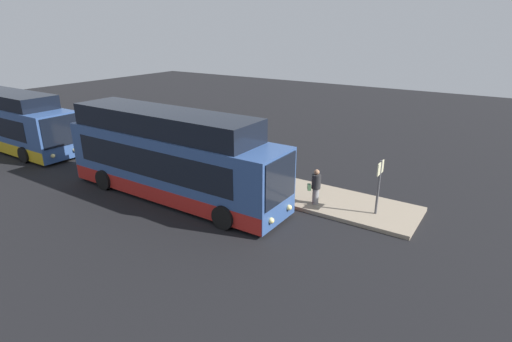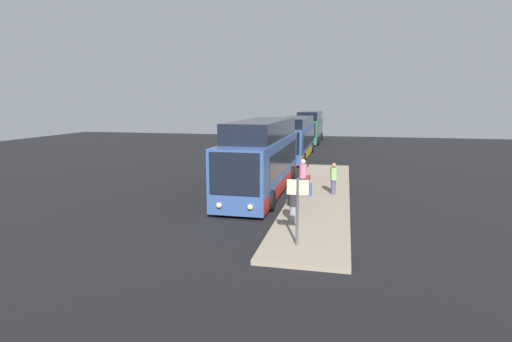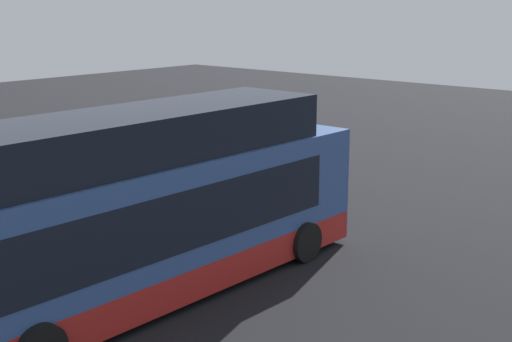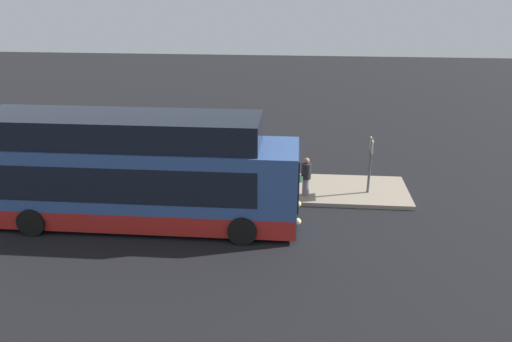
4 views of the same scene
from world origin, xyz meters
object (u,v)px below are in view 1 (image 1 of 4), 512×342
bus_lead (171,160)px  suitcase (229,174)px  passenger_boarding (232,154)px  passenger_waiting (316,186)px  sign_post (379,180)px  bus_second (5,122)px  passenger_with_bags (216,161)px

bus_lead → suitcase: 3.29m
bus_lead → passenger_boarding: 4.07m
passenger_waiting → sign_post: bearing=-111.7°
sign_post → suitcase: bearing=-178.0°
bus_second → sign_post: 23.86m
passenger_boarding → suitcase: 1.55m
passenger_with_bags → sign_post: 7.98m
bus_second → sign_post: (23.67, 3.02, 0.01)m
suitcase → bus_lead: bearing=-113.8°
suitcase → passenger_boarding: bearing=122.0°
passenger_with_bags → sign_post: bearing=23.3°
passenger_waiting → bus_second: bearing=64.4°
bus_lead → suitcase: size_ratio=13.18×
passenger_waiting → sign_post: 2.68m
passenger_waiting → passenger_with_bags: passenger_with_bags is taller
bus_second → passenger_boarding: bus_second is taller
bus_second → passenger_with_bags: bearing=8.6°
bus_second → bus_lead: bearing=0.0°
passenger_waiting → suitcase: size_ratio=1.83×
bus_lead → bus_second: (-15.04, 0.00, -0.14)m
passenger_with_bags → passenger_boarding: bearing=116.9°
passenger_boarding → passenger_waiting: bearing=-83.9°
bus_second → suitcase: (16.26, 2.76, -1.17)m
bus_lead → sign_post: bearing=19.3°
sign_post → bus_lead: bearing=-160.7°
bus_lead → passenger_waiting: 6.63m
suitcase → bus_second: bearing=-170.4°
bus_lead → bus_second: size_ratio=0.91×
sign_post → passenger_boarding: bearing=173.3°
passenger_boarding → sign_post: size_ratio=0.72×
passenger_waiting → suitcase: 4.89m
passenger_boarding → passenger_waiting: size_ratio=1.05×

